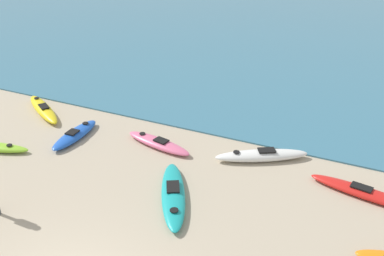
{
  "coord_description": "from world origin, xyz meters",
  "views": [
    {
      "loc": [
        5.81,
        -5.28,
        8.3
      ],
      "look_at": [
        -0.54,
        8.39,
        0.5
      ],
      "focal_mm": 42.0,
      "sensor_mm": 36.0,
      "label": 1
    }
  ],
  "objects_px": {
    "kayak_on_sand_2": "(367,193)",
    "kayak_on_sand_3": "(173,195)",
    "kayak_on_sand_7": "(262,155)",
    "kayak_on_sand_0": "(75,135)",
    "kayak_on_sand_1": "(43,109)",
    "kayak_on_sand_4": "(158,143)"
  },
  "relations": [
    {
      "from": "kayak_on_sand_2",
      "to": "kayak_on_sand_3",
      "type": "bearing_deg",
      "value": -154.34
    },
    {
      "from": "kayak_on_sand_7",
      "to": "kayak_on_sand_0",
      "type": "bearing_deg",
      "value": -167.96
    },
    {
      "from": "kayak_on_sand_1",
      "to": "kayak_on_sand_4",
      "type": "bearing_deg",
      "value": -4.72
    },
    {
      "from": "kayak_on_sand_3",
      "to": "kayak_on_sand_4",
      "type": "xyz_separation_m",
      "value": [
        -1.98,
        2.65,
        -0.01
      ]
    },
    {
      "from": "kayak_on_sand_1",
      "to": "kayak_on_sand_7",
      "type": "height_order",
      "value": "kayak_on_sand_7"
    },
    {
      "from": "kayak_on_sand_1",
      "to": "kayak_on_sand_7",
      "type": "bearing_deg",
      "value": 1.28
    },
    {
      "from": "kayak_on_sand_0",
      "to": "kayak_on_sand_4",
      "type": "height_order",
      "value": "kayak_on_sand_0"
    },
    {
      "from": "kayak_on_sand_0",
      "to": "kayak_on_sand_7",
      "type": "bearing_deg",
      "value": 12.04
    },
    {
      "from": "kayak_on_sand_2",
      "to": "kayak_on_sand_3",
      "type": "xyz_separation_m",
      "value": [
        -5.39,
        -2.59,
        0.01
      ]
    },
    {
      "from": "kayak_on_sand_1",
      "to": "kayak_on_sand_0",
      "type": "bearing_deg",
      "value": -25.5
    },
    {
      "from": "kayak_on_sand_0",
      "to": "kayak_on_sand_3",
      "type": "relative_size",
      "value": 0.76
    },
    {
      "from": "kayak_on_sand_2",
      "to": "kayak_on_sand_3",
      "type": "height_order",
      "value": "kayak_on_sand_3"
    },
    {
      "from": "kayak_on_sand_0",
      "to": "kayak_on_sand_7",
      "type": "xyz_separation_m",
      "value": [
        6.98,
        1.49,
        0.02
      ]
    },
    {
      "from": "kayak_on_sand_0",
      "to": "kayak_on_sand_3",
      "type": "bearing_deg",
      "value": -19.78
    },
    {
      "from": "kayak_on_sand_0",
      "to": "kayak_on_sand_4",
      "type": "xyz_separation_m",
      "value": [
        3.21,
        0.79,
        -0.01
      ]
    },
    {
      "from": "kayak_on_sand_0",
      "to": "kayak_on_sand_2",
      "type": "distance_m",
      "value": 10.6
    },
    {
      "from": "kayak_on_sand_4",
      "to": "kayak_on_sand_7",
      "type": "relative_size",
      "value": 0.92
    },
    {
      "from": "kayak_on_sand_2",
      "to": "kayak_on_sand_7",
      "type": "height_order",
      "value": "kayak_on_sand_7"
    },
    {
      "from": "kayak_on_sand_1",
      "to": "kayak_on_sand_2",
      "type": "xyz_separation_m",
      "value": [
        13.25,
        -0.55,
        -0.04
      ]
    },
    {
      "from": "kayak_on_sand_2",
      "to": "kayak_on_sand_7",
      "type": "bearing_deg",
      "value": 167.97
    },
    {
      "from": "kayak_on_sand_2",
      "to": "kayak_on_sand_4",
      "type": "distance_m",
      "value": 7.36
    },
    {
      "from": "kayak_on_sand_3",
      "to": "kayak_on_sand_4",
      "type": "height_order",
      "value": "kayak_on_sand_3"
    }
  ]
}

